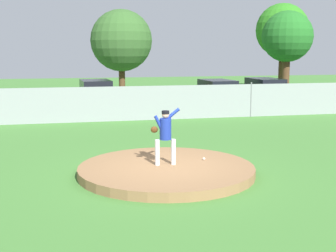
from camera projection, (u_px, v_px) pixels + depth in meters
name	position (u px, v px, depth m)	size (l,w,h in m)	color
ground_plane	(134.00, 136.00, 18.48)	(80.00, 80.00, 0.00)	#427A33
asphalt_strip	(113.00, 109.00, 26.66)	(44.00, 7.00, 0.01)	#2B2B2D
pitchers_mound	(166.00, 170.00, 12.69)	(4.88, 4.88, 0.25)	olive
pitcher_youth	(165.00, 132.00, 12.62)	(0.81, 0.32, 1.60)	silver
baseball	(204.00, 159.00, 13.32)	(0.07, 0.07, 0.07)	white
chainlink_fence	(122.00, 104.00, 22.19)	(33.55, 0.07, 1.79)	gray
parked_car_navy	(265.00, 93.00, 28.14)	(1.89, 4.80, 1.71)	#161E4C
parked_car_charcoal	(96.00, 96.00, 26.27)	(2.03, 4.53, 1.73)	#232328
parked_car_teal	(217.00, 94.00, 28.04)	(2.16, 4.76, 1.62)	#146066
tree_broad_right	(121.00, 41.00, 33.49)	(4.52, 4.52, 6.38)	#4C331E
tree_leaning_west	(287.00, 37.00, 35.56)	(3.97, 3.97, 6.46)	#4C331E
tree_bushy_near	(282.00, 30.00, 38.70)	(4.48, 4.48, 7.34)	#4C331E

